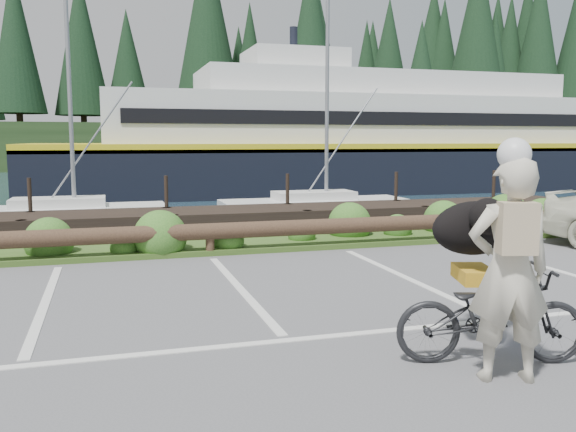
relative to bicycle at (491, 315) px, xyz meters
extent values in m
plane|color=#545456|center=(-1.67, 1.55, -0.47)|extent=(72.00, 72.00, 0.00)
plane|color=#1A3240|center=(-1.67, 49.55, -1.67)|extent=(160.00, 160.00, 0.00)
cube|color=#3D5B21|center=(-1.67, 6.85, -0.42)|extent=(34.00, 1.60, 0.10)
imported|color=black|center=(0.00, 0.00, 0.00)|extent=(1.89, 1.11, 0.94)
imported|color=beige|center=(-0.12, -0.40, 0.52)|extent=(0.82, 0.66, 1.97)
ellipsoid|color=black|center=(0.17, 0.55, 0.75)|extent=(0.73, 1.06, 0.56)
camera|label=1|loc=(-3.43, -4.82, 1.64)|focal=38.00mm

